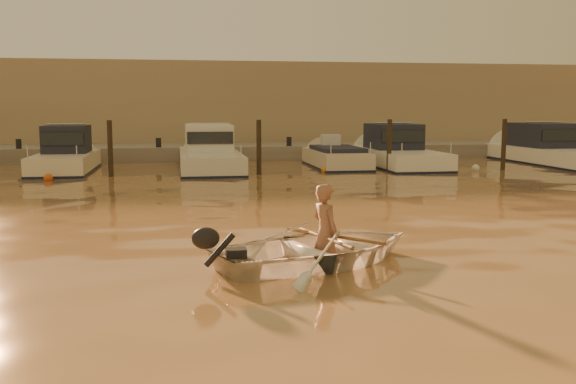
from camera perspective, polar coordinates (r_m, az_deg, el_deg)
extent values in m
plane|color=brown|center=(10.40, 8.11, -6.20)|extent=(160.00, 160.00, 0.00)
imported|color=white|center=(10.19, 2.87, -5.04)|extent=(4.14, 3.58, 0.72)
imported|color=#936049|center=(10.19, 3.34, -3.65)|extent=(0.56, 0.67, 1.56)
cylinder|color=brown|center=(10.29, 4.03, -3.90)|extent=(1.20, 1.79, 0.13)
cylinder|color=brown|center=(10.17, 3.11, -4.02)|extent=(0.47, 2.07, 0.13)
cylinder|color=#2D2319|center=(23.58, -15.52, 3.49)|extent=(0.18, 0.18, 2.20)
cylinder|color=#2D2319|center=(23.64, -2.61, 3.77)|extent=(0.18, 0.18, 2.20)
cylinder|color=#2D2319|center=(24.76, 8.98, 3.86)|extent=(0.18, 0.18, 2.20)
cylinder|color=#2D2319|center=(26.64, 18.62, 3.81)|extent=(0.18, 0.18, 2.20)
sphere|color=#CA4E17|center=(22.99, -20.54, 1.19)|extent=(0.30, 0.30, 0.30)
sphere|color=white|center=(22.63, -8.56, 1.49)|extent=(0.30, 0.30, 0.30)
sphere|color=#C67917|center=(24.20, 3.33, 1.95)|extent=(0.30, 0.30, 0.30)
sphere|color=silver|center=(25.95, 16.34, 2.04)|extent=(0.30, 0.30, 0.30)
cube|color=gray|center=(31.35, -3.99, 3.32)|extent=(52.00, 4.00, 1.00)
cube|color=#9E8466|center=(36.74, -4.89, 7.44)|extent=(46.00, 7.00, 4.80)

